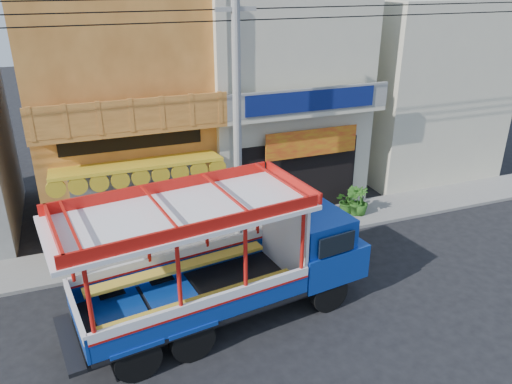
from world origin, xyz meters
TOP-DOWN VIEW (x-y plane):
  - ground at (0.00, 0.00)m, footprint 90.00×90.00m
  - sidewalk at (0.00, 4.00)m, footprint 30.00×2.00m
  - shophouse_left at (-4.00, 7.96)m, footprint 6.00×7.50m
  - shophouse_right at (2.00, 7.96)m, footprint 6.00×6.75m
  - party_pilaster at (-1.00, 4.85)m, footprint 0.35×0.30m
  - filler_building_right at (9.00, 8.00)m, footprint 6.00×6.00m
  - utility_pole at (-0.85, 3.30)m, footprint 28.00×0.26m
  - songthaew_truck at (-2.05, -0.03)m, footprint 8.24×3.65m
  - green_sign at (-6.34, 3.83)m, footprint 0.71×0.34m
  - potted_plant_a at (3.62, 4.21)m, footprint 1.11×1.14m
  - potted_plant_b at (3.81, 3.94)m, footprint 0.73×0.76m
  - potted_plant_c at (4.01, 3.86)m, footprint 0.63×0.63m

SIDE VIEW (x-z plane):
  - ground at x=0.00m, z-range 0.00..0.00m
  - sidewalk at x=0.00m, z-range 0.00..0.12m
  - green_sign at x=-6.34m, z-range 0.03..1.11m
  - potted_plant_a at x=3.62m, z-range 0.12..1.08m
  - potted_plant_b at x=3.81m, z-range 0.12..1.21m
  - potted_plant_c at x=4.01m, z-range 0.12..1.21m
  - songthaew_truck at x=-2.05m, z-range -0.07..3.65m
  - filler_building_right at x=9.00m, z-range 0.00..7.60m
  - party_pilaster at x=-1.00m, z-range 0.00..8.00m
  - shophouse_right at x=2.00m, z-range -0.01..8.23m
  - shophouse_left at x=-4.00m, z-range -0.01..8.23m
  - utility_pole at x=-0.85m, z-range 0.53..9.53m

